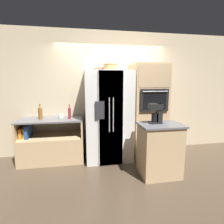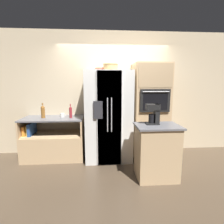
{
  "view_description": "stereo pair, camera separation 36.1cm",
  "coord_description": "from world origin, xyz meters",
  "px_view_note": "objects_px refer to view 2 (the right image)",
  "views": [
    {
      "loc": [
        -0.7,
        -3.63,
        1.64
      ],
      "look_at": [
        -0.07,
        -0.07,
        1.04
      ],
      "focal_mm": 28.0,
      "sensor_mm": 36.0,
      "label": 1
    },
    {
      "loc": [
        -0.34,
        -3.67,
        1.64
      ],
      "look_at": [
        -0.07,
        -0.07,
        1.04
      ],
      "focal_mm": 28.0,
      "sensor_mm": 36.0,
      "label": 2
    }
  ],
  "objects_px": {
    "wicker_basket": "(111,67)",
    "bottle_tall": "(71,112)",
    "fruit_bowl": "(100,69)",
    "bottle_short": "(43,111)",
    "wall_oven": "(150,111)",
    "mug": "(62,115)",
    "coffee_maker": "(154,113)",
    "refrigerator": "(108,116)"
  },
  "relations": [
    {
      "from": "mug",
      "to": "coffee_maker",
      "type": "distance_m",
      "value": 1.99
    },
    {
      "from": "fruit_bowl",
      "to": "bottle_short",
      "type": "xyz_separation_m",
      "value": [
        -1.23,
        0.03,
        -0.89
      ]
    },
    {
      "from": "wicker_basket",
      "to": "bottle_short",
      "type": "xyz_separation_m",
      "value": [
        -1.44,
        0.15,
        -0.92
      ]
    },
    {
      "from": "wicker_basket",
      "to": "coffee_maker",
      "type": "xyz_separation_m",
      "value": [
        0.69,
        -0.74,
        -0.83
      ]
    },
    {
      "from": "fruit_bowl",
      "to": "bottle_tall",
      "type": "xyz_separation_m",
      "value": [
        -0.64,
        -0.0,
        -0.9
      ]
    },
    {
      "from": "bottle_short",
      "to": "mug",
      "type": "height_order",
      "value": "bottle_short"
    },
    {
      "from": "fruit_bowl",
      "to": "bottle_tall",
      "type": "distance_m",
      "value": 1.11
    },
    {
      "from": "wicker_basket",
      "to": "wall_oven",
      "type": "bearing_deg",
      "value": 9.99
    },
    {
      "from": "wicker_basket",
      "to": "mug",
      "type": "distance_m",
      "value": 1.47
    },
    {
      "from": "wall_oven",
      "to": "mug",
      "type": "xyz_separation_m",
      "value": [
        -1.93,
        0.06,
        -0.08
      ]
    },
    {
      "from": "fruit_bowl",
      "to": "coffee_maker",
      "type": "bearing_deg",
      "value": -43.69
    },
    {
      "from": "bottle_short",
      "to": "coffee_maker",
      "type": "xyz_separation_m",
      "value": [
        2.13,
        -0.89,
        0.09
      ]
    },
    {
      "from": "wicker_basket",
      "to": "bottle_short",
      "type": "relative_size",
      "value": 0.97
    },
    {
      "from": "bottle_short",
      "to": "wall_oven",
      "type": "bearing_deg",
      "value": 0.27
    },
    {
      "from": "fruit_bowl",
      "to": "mug",
      "type": "relative_size",
      "value": 1.88
    },
    {
      "from": "fruit_bowl",
      "to": "bottle_short",
      "type": "distance_m",
      "value": 1.52
    },
    {
      "from": "wicker_basket",
      "to": "mug",
      "type": "relative_size",
      "value": 2.4
    },
    {
      "from": "fruit_bowl",
      "to": "wall_oven",
      "type": "bearing_deg",
      "value": 2.08
    },
    {
      "from": "wall_oven",
      "to": "mug",
      "type": "height_order",
      "value": "wall_oven"
    },
    {
      "from": "bottle_short",
      "to": "coffee_maker",
      "type": "bearing_deg",
      "value": -22.63
    },
    {
      "from": "bottle_short",
      "to": "mug",
      "type": "xyz_separation_m",
      "value": [
        0.39,
        0.07,
        -0.1
      ]
    },
    {
      "from": "wall_oven",
      "to": "bottle_tall",
      "type": "relative_size",
      "value": 6.91
    },
    {
      "from": "wall_oven",
      "to": "bottle_short",
      "type": "bearing_deg",
      "value": -179.73
    },
    {
      "from": "bottle_tall",
      "to": "bottle_short",
      "type": "xyz_separation_m",
      "value": [
        -0.59,
        0.03,
        0.01
      ]
    },
    {
      "from": "fruit_bowl",
      "to": "coffee_maker",
      "type": "relative_size",
      "value": 0.69
    },
    {
      "from": "fruit_bowl",
      "to": "refrigerator",
      "type": "bearing_deg",
      "value": -12.27
    },
    {
      "from": "fruit_bowl",
      "to": "bottle_short",
      "type": "height_order",
      "value": "fruit_bowl"
    },
    {
      "from": "wicker_basket",
      "to": "bottle_tall",
      "type": "xyz_separation_m",
      "value": [
        -0.85,
        0.11,
        -0.93
      ]
    },
    {
      "from": "bottle_short",
      "to": "coffee_maker",
      "type": "height_order",
      "value": "coffee_maker"
    },
    {
      "from": "wall_oven",
      "to": "fruit_bowl",
      "type": "distance_m",
      "value": 1.41
    },
    {
      "from": "refrigerator",
      "to": "bottle_tall",
      "type": "xyz_separation_m",
      "value": [
        -0.81,
        0.03,
        0.09
      ]
    },
    {
      "from": "wall_oven",
      "to": "fruit_bowl",
      "type": "xyz_separation_m",
      "value": [
        -1.09,
        -0.04,
        0.9
      ]
    },
    {
      "from": "mug",
      "to": "bottle_tall",
      "type": "bearing_deg",
      "value": -27.96
    },
    {
      "from": "wicker_basket",
      "to": "bottle_tall",
      "type": "bearing_deg",
      "value": 172.5
    },
    {
      "from": "refrigerator",
      "to": "wicker_basket",
      "type": "xyz_separation_m",
      "value": [
        0.05,
        -0.08,
        1.02
      ]
    },
    {
      "from": "mug",
      "to": "coffee_maker",
      "type": "height_order",
      "value": "coffee_maker"
    },
    {
      "from": "wicker_basket",
      "to": "bottle_tall",
      "type": "height_order",
      "value": "wicker_basket"
    },
    {
      "from": "fruit_bowl",
      "to": "bottle_short",
      "type": "relative_size",
      "value": 0.76
    },
    {
      "from": "wall_oven",
      "to": "bottle_short",
      "type": "height_order",
      "value": "wall_oven"
    },
    {
      "from": "refrigerator",
      "to": "mug",
      "type": "distance_m",
      "value": 1.01
    },
    {
      "from": "bottle_short",
      "to": "mug",
      "type": "distance_m",
      "value": 0.41
    },
    {
      "from": "wall_oven",
      "to": "bottle_short",
      "type": "xyz_separation_m",
      "value": [
        -2.32,
        -0.01,
        0.01
      ]
    }
  ]
}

